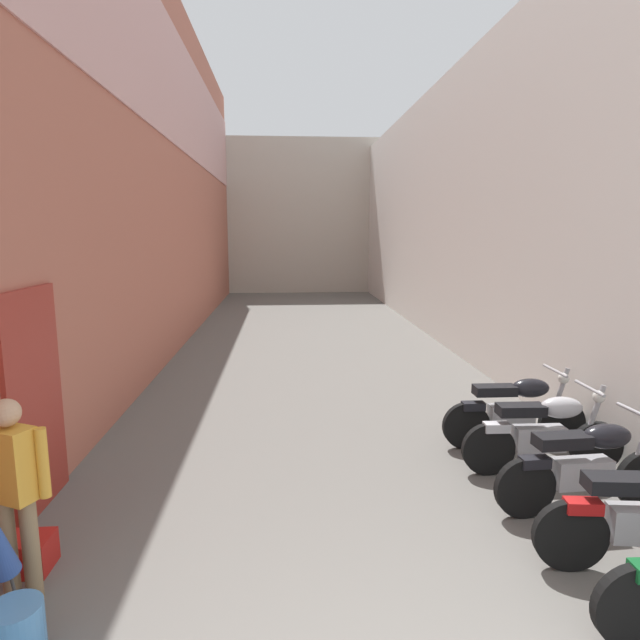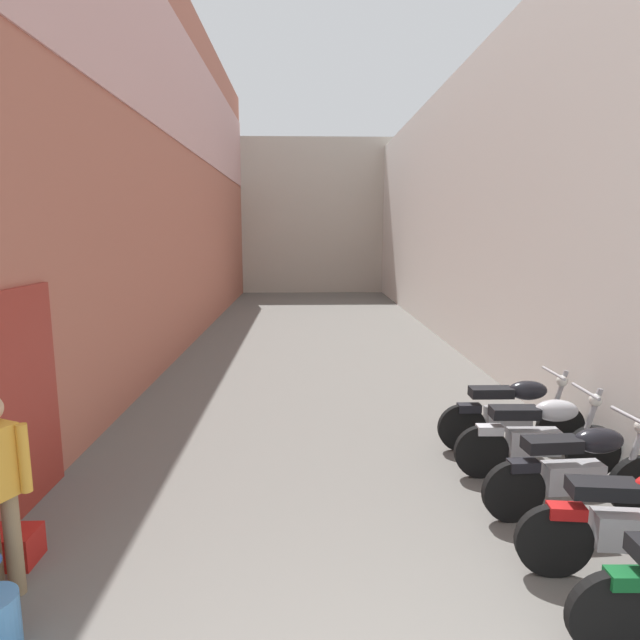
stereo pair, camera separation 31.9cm
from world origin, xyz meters
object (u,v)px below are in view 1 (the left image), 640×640
at_px(motorcycle_fourth, 545,431).
at_px(water_jug_beside_first, 17,637).
at_px(motorcycle_third, 588,465).
at_px(motorcycle_fifth, 516,410).
at_px(pedestrian_by_doorway, 13,487).
at_px(plastic_crate, 24,554).

bearing_deg(motorcycle_fourth, water_jug_beside_first, -152.43).
bearing_deg(motorcycle_third, motorcycle_fifth, 90.00).
bearing_deg(pedestrian_by_doorway, motorcycle_fourth, 20.22).
relative_size(water_jug_beside_first, plastic_crate, 0.95).
xyz_separation_m(motorcycle_third, motorcycle_fifth, (0.00, 1.61, 0.00)).
bearing_deg(motorcycle_fourth, motorcycle_fifth, 90.00).
xyz_separation_m(motorcycle_fourth, plastic_crate, (-5.06, -1.41, -0.36)).
bearing_deg(plastic_crate, motorcycle_third, 6.14).
relative_size(motorcycle_fourth, motorcycle_fifth, 1.00).
bearing_deg(motorcycle_fifth, motorcycle_fourth, -90.00).
distance_m(motorcycle_third, pedestrian_by_doorway, 4.98).
xyz_separation_m(pedestrian_by_doorway, water_jug_beside_first, (0.25, -0.62, -0.71)).
height_order(motorcycle_fourth, pedestrian_by_doorway, pedestrian_by_doorway).
height_order(pedestrian_by_doorway, water_jug_beside_first, pedestrian_by_doorway).
relative_size(motorcycle_fourth, pedestrian_by_doorway, 1.18).
height_order(motorcycle_fourth, water_jug_beside_first, motorcycle_fourth).
distance_m(motorcycle_fourth, pedestrian_by_doorway, 5.21).
bearing_deg(motorcycle_third, motorcycle_fourth, 90.00).
distance_m(water_jug_beside_first, plastic_crate, 1.10).
height_order(motorcycle_fifth, plastic_crate, motorcycle_fifth).
xyz_separation_m(water_jug_beside_first, plastic_crate, (-0.43, 1.01, -0.07)).
bearing_deg(water_jug_beside_first, motorcycle_third, 18.54).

